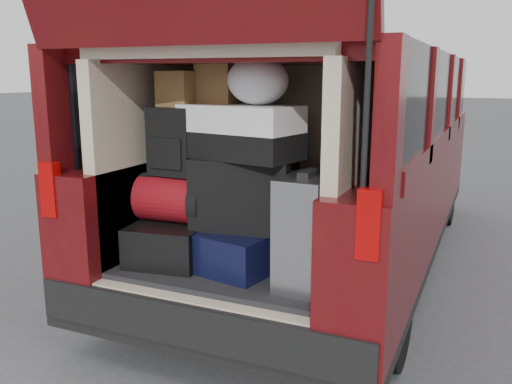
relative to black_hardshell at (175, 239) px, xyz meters
The scene contains 13 objects.
ground 0.78m from the black_hardshell, 20.50° to the right, with size 80.00×80.00×0.00m, color #393A3C.
minivan 1.77m from the black_hardshell, 77.24° to the left, with size 1.90×5.35×2.77m.
load_floor 0.57m from the black_hardshell, 18.59° to the left, with size 1.24×1.05×0.55m, color black.
black_hardshell is the anchor object (origin of this frame).
navy_hardshell 0.44m from the black_hardshell, ahead, with size 0.42×0.52×0.22m, color black.
silver_roller 0.88m from the black_hardshell, ahead, with size 0.24×0.39×0.58m, color silver.
red_duffel 0.25m from the black_hardshell, 46.72° to the right, with size 0.42×0.27×0.27m, color maroon.
black_soft_case 0.53m from the black_hardshell, ahead, with size 0.55×0.33×0.40m, color black.
backpack 0.58m from the black_hardshell, 17.04° to the left, with size 0.27×0.17×0.39m, color black.
twotone_duffel 0.78m from the black_hardshell, ahead, with size 0.65×0.33×0.29m, color white.
grocery_sack_lower 0.88m from the black_hardshell, 61.61° to the left, with size 0.22×0.18×0.20m, color brown.
grocery_sack_upper 0.95m from the black_hardshell, 27.17° to the left, with size 0.22×0.18×0.22m, color brown.
plastic_bag_center 1.06m from the black_hardshell, ahead, with size 0.33×0.31×0.26m, color white.
Camera 1 is at (1.30, -2.48, 1.62)m, focal length 38.00 mm.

